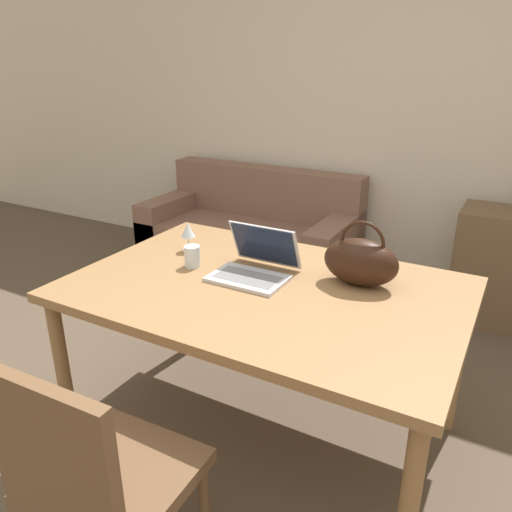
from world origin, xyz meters
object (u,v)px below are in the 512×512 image
Objects in this scene: laptop at (256,262)px; handbag at (361,261)px; drinking_glass at (192,256)px; couch at (251,239)px; wine_glass at (188,231)px; chair at (96,478)px.

handbag is (0.42, 0.12, 0.05)m from laptop.
handbag reaches higher than drinking_glass.
drinking_glass is at bearing -165.92° from handbag.
couch is at bearing 111.07° from drinking_glass.
couch is 11.67× the size of wine_glass.
chair is 2.70m from couch.
chair is 2.95× the size of handbag.
chair is at bearing -67.55° from wine_glass.
handbag is at bearing 14.08° from drinking_glass.
handbag is at bearing 1.99° from wine_glass.
couch is 2.03m from handbag.
chair is at bearing -109.72° from handbag.
handbag is (0.71, 0.18, 0.05)m from drinking_glass.
handbag is (0.40, 1.10, 0.36)m from chair.
laptop is at bearing -12.07° from wine_glass.
wine_glass is (-0.13, 0.15, 0.05)m from drinking_glass.
handbag reaches higher than chair.
drinking_glass is at bearing 106.98° from chair.
laptop is 1.03× the size of handbag.
laptop reaches higher than wine_glass.
chair is 6.44× the size of wine_glass.
drinking_glass is at bearing -168.52° from laptop.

